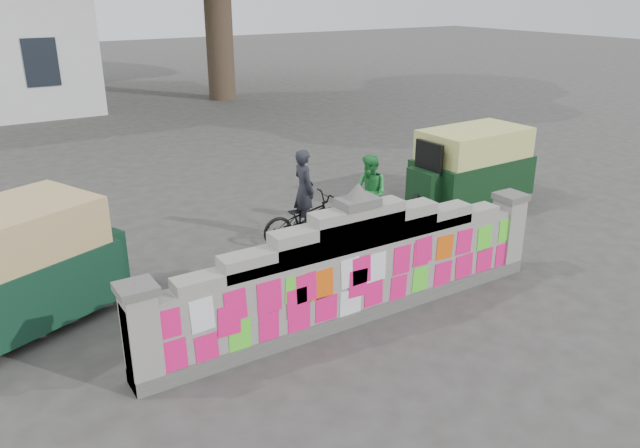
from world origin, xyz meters
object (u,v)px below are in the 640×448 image
object	(u,v)px
cyclist_bike	(304,218)
pedestrian	(370,193)
rickshaw_left	(10,268)
cyclist_rider	(304,203)
rickshaw_right	(470,165)

from	to	relation	value
cyclist_bike	pedestrian	bearing A→B (deg)	-93.47
cyclist_bike	rickshaw_left	xyz separation A→B (m)	(-4.95, -0.60, 0.46)
cyclist_rider	rickshaw_right	bearing A→B (deg)	-88.29
cyclist_rider	pedestrian	xyz separation A→B (m)	(1.39, -0.14, -0.01)
cyclist_bike	rickshaw_left	bearing A→B (deg)	99.25
rickshaw_left	rickshaw_right	bearing A→B (deg)	-19.30
rickshaw_right	rickshaw_left	bearing A→B (deg)	1.71
cyclist_bike	rickshaw_left	world-z (taller)	rickshaw_left
rickshaw_right	cyclist_bike	bearing A→B (deg)	-2.42
pedestrian	rickshaw_right	world-z (taller)	rickshaw_right
rickshaw_left	cyclist_rider	bearing A→B (deg)	-15.89
cyclist_bike	cyclist_rider	xyz separation A→B (m)	(-0.00, 0.00, 0.30)
pedestrian	cyclist_rider	bearing A→B (deg)	-98.31
pedestrian	rickshaw_right	size ratio (longest dim) A/B	0.49
cyclist_bike	pedestrian	world-z (taller)	pedestrian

